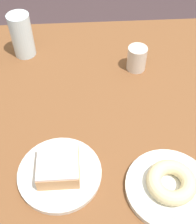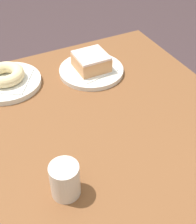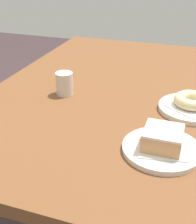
% 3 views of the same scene
% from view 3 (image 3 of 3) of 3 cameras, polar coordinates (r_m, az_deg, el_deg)
% --- Properties ---
extents(table, '(1.22, 0.79, 0.71)m').
position_cam_3_polar(table, '(1.13, 2.51, 0.34)').
color(table, brown).
rests_on(table, ground_plane).
extents(plate_glazed_square, '(0.19, 0.19, 0.01)m').
position_cam_3_polar(plate_glazed_square, '(0.76, 11.67, -6.73)').
color(plate_glazed_square, silver).
rests_on(plate_glazed_square, table).
extents(napkin_glazed_square, '(0.13, 0.13, 0.00)m').
position_cam_3_polar(napkin_glazed_square, '(0.76, 11.73, -6.22)').
color(napkin_glazed_square, white).
rests_on(napkin_glazed_square, plate_glazed_square).
extents(donut_glazed_square, '(0.09, 0.09, 0.05)m').
position_cam_3_polar(donut_glazed_square, '(0.75, 11.91, -4.69)').
color(donut_glazed_square, tan).
rests_on(donut_glazed_square, napkin_glazed_square).
extents(plate_sugar_ring, '(0.19, 0.19, 0.02)m').
position_cam_3_polar(plate_sugar_ring, '(0.97, 16.78, 0.65)').
color(plate_sugar_ring, silver).
rests_on(plate_sugar_ring, table).
extents(napkin_sugar_ring, '(0.17, 0.17, 0.00)m').
position_cam_3_polar(napkin_sugar_ring, '(0.97, 16.85, 1.13)').
color(napkin_sugar_ring, white).
rests_on(napkin_sugar_ring, plate_sugar_ring).
extents(donut_sugar_ring, '(0.11, 0.11, 0.03)m').
position_cam_3_polar(donut_sugar_ring, '(0.96, 17.00, 2.08)').
color(donut_sugar_ring, beige).
rests_on(donut_sugar_ring, napkin_sugar_ring).
extents(sugar_jar, '(0.06, 0.06, 0.08)m').
position_cam_3_polar(sugar_jar, '(1.03, -6.23, 5.25)').
color(sugar_jar, beige).
rests_on(sugar_jar, table).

